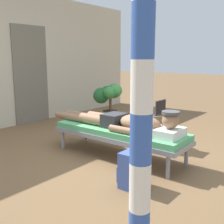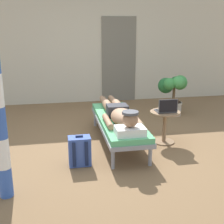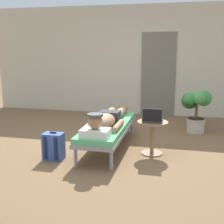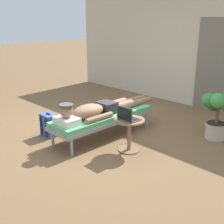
{
  "view_description": "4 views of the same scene",
  "coord_description": "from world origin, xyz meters",
  "px_view_note": "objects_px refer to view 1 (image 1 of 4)",
  "views": [
    {
      "loc": [
        -2.96,
        -2.24,
        1.4
      ],
      "look_at": [
        -0.08,
        0.02,
        0.68
      ],
      "focal_mm": 45.5,
      "sensor_mm": 36.0,
      "label": 1
    },
    {
      "loc": [
        -0.8,
        -4.42,
        1.86
      ],
      "look_at": [
        0.01,
        -0.11,
        0.57
      ],
      "focal_mm": 48.28,
      "sensor_mm": 36.0,
      "label": 2
    },
    {
      "loc": [
        1.26,
        -4.53,
        1.6
      ],
      "look_at": [
        0.2,
        0.07,
        0.62
      ],
      "focal_mm": 47.28,
      "sensor_mm": 36.0,
      "label": 3
    },
    {
      "loc": [
        3.7,
        -3.2,
        2.01
      ],
      "look_at": [
        0.32,
        0.11,
        0.48
      ],
      "focal_mm": 46.35,
      "sensor_mm": 36.0,
      "label": 4
    }
  ],
  "objects_px": {
    "side_table": "(153,124)",
    "potted_plant": "(109,99)",
    "person_reclining": "(126,122)",
    "lounge_chair": "(119,133)",
    "porch_post": "(142,87)",
    "laptop": "(157,110)",
    "backpack": "(133,169)"
  },
  "relations": [
    {
      "from": "porch_post",
      "to": "laptop",
      "type": "bearing_deg",
      "value": 26.77
    },
    {
      "from": "person_reclining",
      "to": "potted_plant",
      "type": "height_order",
      "value": "potted_plant"
    },
    {
      "from": "side_table",
      "to": "backpack",
      "type": "bearing_deg",
      "value": -158.36
    },
    {
      "from": "porch_post",
      "to": "potted_plant",
      "type": "bearing_deg",
      "value": 41.73
    },
    {
      "from": "side_table",
      "to": "porch_post",
      "type": "height_order",
      "value": "porch_post"
    },
    {
      "from": "person_reclining",
      "to": "porch_post",
      "type": "distance_m",
      "value": 2.09
    },
    {
      "from": "lounge_chair",
      "to": "person_reclining",
      "type": "bearing_deg",
      "value": -90.0
    },
    {
      "from": "side_table",
      "to": "potted_plant",
      "type": "relative_size",
      "value": 0.62
    },
    {
      "from": "person_reclining",
      "to": "side_table",
      "type": "bearing_deg",
      "value": -1.34
    },
    {
      "from": "porch_post",
      "to": "lounge_chair",
      "type": "bearing_deg",
      "value": 40.6
    },
    {
      "from": "lounge_chair",
      "to": "laptop",
      "type": "bearing_deg",
      "value": -13.41
    },
    {
      "from": "laptop",
      "to": "potted_plant",
      "type": "relative_size",
      "value": 0.37
    },
    {
      "from": "lounge_chair",
      "to": "side_table",
      "type": "bearing_deg",
      "value": -9.58
    },
    {
      "from": "side_table",
      "to": "potted_plant",
      "type": "bearing_deg",
      "value": 64.1
    },
    {
      "from": "backpack",
      "to": "porch_post",
      "type": "bearing_deg",
      "value": -143.57
    },
    {
      "from": "lounge_chair",
      "to": "porch_post",
      "type": "bearing_deg",
      "value": -139.4
    },
    {
      "from": "laptop",
      "to": "potted_plant",
      "type": "xyz_separation_m",
      "value": [
        0.72,
        1.53,
        -0.05
      ]
    },
    {
      "from": "laptop",
      "to": "porch_post",
      "type": "xyz_separation_m",
      "value": [
        -2.29,
        -1.16,
        0.63
      ]
    },
    {
      "from": "lounge_chair",
      "to": "backpack",
      "type": "xyz_separation_m",
      "value": [
        -0.68,
        -0.69,
        -0.15
      ]
    },
    {
      "from": "laptop",
      "to": "potted_plant",
      "type": "height_order",
      "value": "potted_plant"
    },
    {
      "from": "laptop",
      "to": "backpack",
      "type": "bearing_deg",
      "value": -160.18
    },
    {
      "from": "lounge_chair",
      "to": "person_reclining",
      "type": "xyz_separation_m",
      "value": [
        0.0,
        -0.11,
        0.17
      ]
    },
    {
      "from": "porch_post",
      "to": "backpack",
      "type": "bearing_deg",
      "value": 36.43
    },
    {
      "from": "lounge_chair",
      "to": "backpack",
      "type": "height_order",
      "value": "backpack"
    },
    {
      "from": "laptop",
      "to": "potted_plant",
      "type": "bearing_deg",
      "value": 64.86
    },
    {
      "from": "lounge_chair",
      "to": "person_reclining",
      "type": "distance_m",
      "value": 0.2
    },
    {
      "from": "laptop",
      "to": "porch_post",
      "type": "relative_size",
      "value": 0.13
    },
    {
      "from": "side_table",
      "to": "backpack",
      "type": "distance_m",
      "value": 1.53
    },
    {
      "from": "laptop",
      "to": "backpack",
      "type": "relative_size",
      "value": 0.73
    },
    {
      "from": "person_reclining",
      "to": "laptop",
      "type": "distance_m",
      "value": 0.74
    },
    {
      "from": "side_table",
      "to": "laptop",
      "type": "bearing_deg",
      "value": -90.0
    },
    {
      "from": "side_table",
      "to": "potted_plant",
      "type": "height_order",
      "value": "potted_plant"
    }
  ]
}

